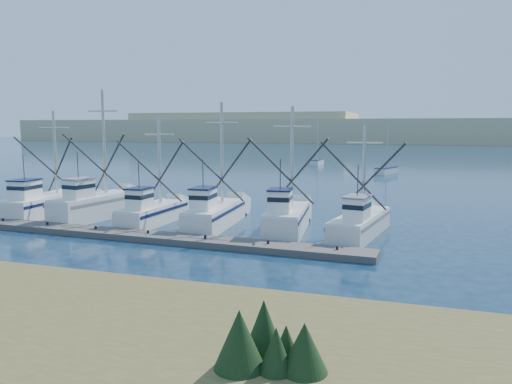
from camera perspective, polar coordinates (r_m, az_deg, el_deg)
ground at (r=23.19m, az=-4.22°, el=-10.31°), size 500.00×500.00×0.00m
floating_dock at (r=32.29m, az=-12.23°, el=-4.99°), size 28.50×3.00×0.38m
dune_ridge at (r=230.57m, az=16.08°, el=6.74°), size 360.00×60.00×10.00m
trawler_fleet at (r=36.74m, az=-9.59°, el=-2.16°), size 28.32×8.49×9.90m
sailboat_near at (r=77.38m, az=14.67°, el=2.41°), size 3.22×5.35×8.10m
sailboat_far at (r=92.55m, az=6.97°, el=3.41°), size 1.67×5.20×8.10m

